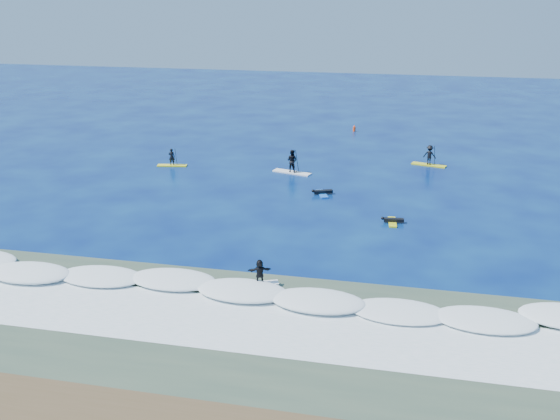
% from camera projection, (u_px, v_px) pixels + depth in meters
% --- Properties ---
extents(ground, '(160.00, 160.00, 0.00)m').
position_uv_depth(ground, '(268.00, 224.00, 41.76)').
color(ground, '#04114F').
rests_on(ground, ground).
extents(shallow_water, '(90.00, 13.00, 0.01)m').
position_uv_depth(shallow_water, '(199.00, 330.00, 28.87)').
color(shallow_water, '#354838').
rests_on(shallow_water, ground).
extents(breaking_wave, '(40.00, 6.00, 0.30)m').
position_uv_depth(breaking_wave, '(225.00, 291.00, 32.55)').
color(breaking_wave, white).
rests_on(breaking_wave, ground).
extents(whitewater, '(34.00, 5.00, 0.02)m').
position_uv_depth(whitewater, '(206.00, 319.00, 29.79)').
color(whitewater, silver).
rests_on(whitewater, ground).
extents(sup_paddler_left, '(2.68, 1.07, 1.83)m').
position_uv_depth(sup_paddler_left, '(172.00, 160.00, 55.29)').
color(sup_paddler_left, '#FFF11B').
rests_on(sup_paddler_left, ground).
extents(sup_paddler_center, '(3.48, 1.74, 2.37)m').
position_uv_depth(sup_paddler_center, '(292.00, 163.00, 53.11)').
color(sup_paddler_center, white).
rests_on(sup_paddler_center, ground).
extents(sup_paddler_right, '(3.13, 1.54, 2.13)m').
position_uv_depth(sup_paddler_right, '(429.00, 156.00, 55.38)').
color(sup_paddler_right, yellow).
rests_on(sup_paddler_right, ground).
extents(prone_paddler_near, '(1.54, 1.97, 0.41)m').
position_uv_depth(prone_paddler_near, '(393.00, 221.00, 42.02)').
color(prone_paddler_near, yellow).
rests_on(prone_paddler_near, ground).
extents(prone_paddler_far, '(1.61, 2.14, 0.43)m').
position_uv_depth(prone_paddler_far, '(322.00, 193.00, 47.80)').
color(prone_paddler_far, blue).
rests_on(prone_paddler_far, ground).
extents(wave_surfer, '(2.05, 1.23, 1.44)m').
position_uv_depth(wave_surfer, '(260.00, 273.00, 32.73)').
color(wave_surfer, white).
rests_on(wave_surfer, breaking_wave).
extents(marker_buoy, '(0.31, 0.31, 0.75)m').
position_uv_depth(marker_buoy, '(354.00, 129.00, 68.75)').
color(marker_buoy, '#FE4416').
rests_on(marker_buoy, ground).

